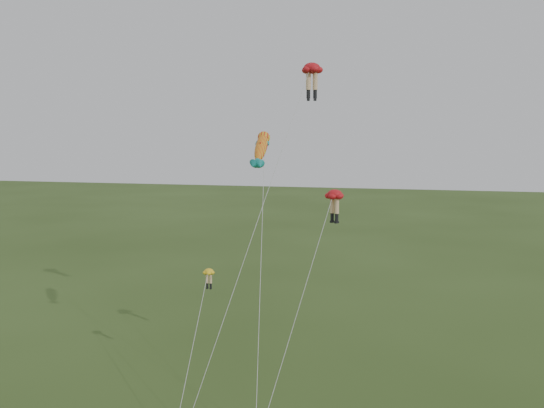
# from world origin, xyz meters

# --- Properties ---
(legs_kite_red_high) EXTENTS (5.80, 14.62, 21.79)m
(legs_kite_red_high) POSITION_xyz_m (2.36, 11.82, 20.91)
(legs_kite_red_high) COLOR red
(legs_kite_red_high) RESTS_ON ground
(legs_kite_red_mid) EXTENTS (3.71, 11.16, 13.13)m
(legs_kite_red_mid) POSITION_xyz_m (4.85, 6.29, 12.37)
(legs_kite_red_mid) COLOR red
(legs_kite_red_mid) RESTS_ON ground
(legs_kite_yellow) EXTENTS (1.63, 9.78, 7.74)m
(legs_kite_yellow) POSITION_xyz_m (-3.26, 4.79, 6.90)
(legs_kite_yellow) COLOR yellow
(legs_kite_yellow) RESTS_ON ground
(fish_kite) EXTENTS (2.46, 10.19, 17.12)m
(fish_kite) POSITION_xyz_m (-0.20, 7.46, 15.73)
(fish_kite) COLOR yellow
(fish_kite) RESTS_ON ground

